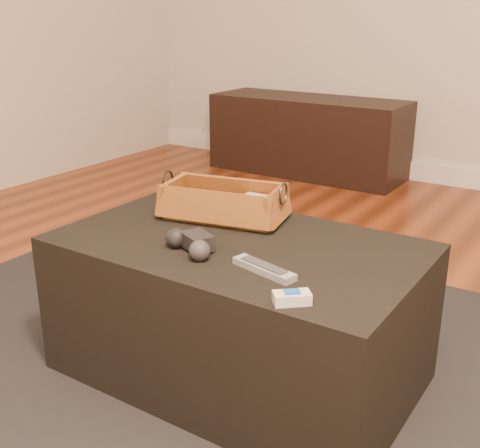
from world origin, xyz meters
The scene contains 9 objects.
media_cabinet centered at (-1.13, 2.51, 0.25)m, with size 1.28×0.45×0.50m, color black.
area_rug centered at (-0.21, 0.23, 0.01)m, with size 2.60×2.00×0.01m, color black.
ottoman centered at (-0.21, 0.28, 0.22)m, with size 1.00×0.60×0.42m, color black.
tv_remote centered at (-0.37, 0.40, 0.46)m, with size 0.20×0.04×0.02m, color black.
cloth_bundle centered at (-0.26, 0.46, 0.47)m, with size 0.10×0.07×0.06m, color tan.
wicker_basket centered at (-0.35, 0.41, 0.48)m, with size 0.41×0.27×0.13m.
game_controller centered at (-0.26, 0.14, 0.46)m, with size 0.18×0.13×0.05m.
silver_remote centered at (-0.04, 0.14, 0.44)m, with size 0.19×0.08×0.02m.
cream_gadget centered at (0.10, 0.03, 0.45)m, with size 0.09×0.09×0.03m.
Camera 1 is at (0.65, -1.01, 1.04)m, focal length 45.00 mm.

